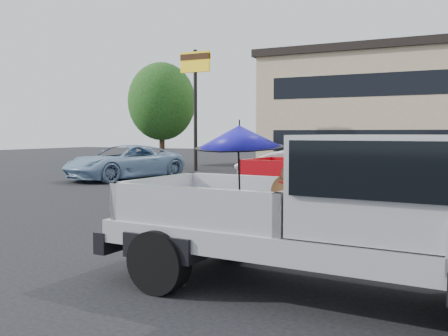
{
  "coord_description": "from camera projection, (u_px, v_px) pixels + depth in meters",
  "views": [
    {
      "loc": [
        2.44,
        -7.67,
        1.9
      ],
      "look_at": [
        -1.35,
        -0.1,
        1.3
      ],
      "focal_mm": 40.0,
      "sensor_mm": 36.0,
      "label": 1
    }
  ],
  "objects": [
    {
      "name": "ground",
      "position": [
        301.0,
        250.0,
        8.06
      ],
      "size": [
        90.0,
        90.0,
        0.0
      ],
      "primitive_type": "plane",
      "color": "black",
      "rests_on": "ground"
    },
    {
      "name": "stripe_left",
      "position": [
        200.0,
        217.0,
        11.19
      ],
      "size": [
        0.12,
        5.0,
        0.01
      ],
      "primitive_type": "cube",
      "color": "silver",
      "rests_on": "ground"
    },
    {
      "name": "motel_sign",
      "position": [
        195.0,
        77.0,
        24.69
      ],
      "size": [
        1.6,
        0.22,
        6.0
      ],
      "color": "black",
      "rests_on": "ground"
    },
    {
      "name": "tree_left",
      "position": [
        162.0,
        102.0,
        29.22
      ],
      "size": [
        3.96,
        3.96,
        6.02
      ],
      "color": "#332114",
      "rests_on": "ground"
    },
    {
      "name": "silver_pickup",
      "position": [
        364.0,
        209.0,
        5.57
      ],
      "size": [
        5.78,
        2.33,
        2.06
      ],
      "rotation": [
        0.0,
        0.0,
        -0.05
      ],
      "color": "black",
      "rests_on": "ground"
    },
    {
      "name": "red_pickup",
      "position": [
        357.0,
        171.0,
        11.99
      ],
      "size": [
        5.59,
        2.5,
        1.78
      ],
      "rotation": [
        0.0,
        0.0,
        -0.12
      ],
      "color": "black",
      "rests_on": "ground"
    },
    {
      "name": "silver_sedan",
      "position": [
        309.0,
        174.0,
        14.64
      ],
      "size": [
        4.43,
        2.38,
        1.39
      ],
      "primitive_type": "imported",
      "rotation": [
        0.0,
        0.0,
        1.8
      ],
      "color": "#AAACB1",
      "rests_on": "ground"
    },
    {
      "name": "blue_suv",
      "position": [
        124.0,
        162.0,
        20.36
      ],
      "size": [
        3.57,
        5.49,
        1.4
      ],
      "primitive_type": "imported",
      "rotation": [
        0.0,
        0.0,
        -0.26
      ],
      "color": "#83A3C3",
      "rests_on": "ground"
    }
  ]
}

